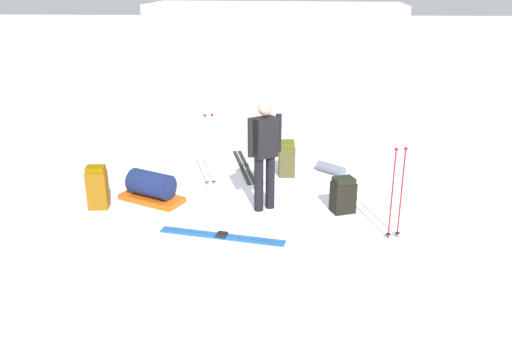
% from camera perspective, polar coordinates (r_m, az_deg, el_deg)
% --- Properties ---
extents(ground_plane, '(80.00, 80.00, 0.00)m').
position_cam_1_polar(ground_plane, '(8.20, -0.00, -4.60)').
color(ground_plane, white).
extents(distant_snow_ridge, '(16.00, 6.31, 1.64)m').
position_cam_1_polar(distant_snow_ridge, '(34.79, 2.08, 15.80)').
color(distant_snow_ridge, white).
rests_on(distant_snow_ridge, ground_plane).
extents(skier_standing, '(0.50, 0.37, 1.70)m').
position_cam_1_polar(skier_standing, '(7.97, 0.93, 2.04)').
color(skier_standing, black).
rests_on(skier_standing, ground_plane).
extents(ski_pair_near, '(1.77, 0.54, 0.05)m').
position_cam_1_polar(ski_pair_near, '(7.48, -3.65, -7.11)').
color(ski_pair_near, '#20599F').
rests_on(ski_pair_near, ground_plane).
extents(ski_pair_far, '(0.56, 1.85, 0.05)m').
position_cam_1_polar(ski_pair_far, '(10.07, -1.28, 0.28)').
color(ski_pair_far, black).
rests_on(ski_pair_far, ground_plane).
extents(backpack_large_dark, '(0.40, 0.36, 0.55)m').
position_cam_1_polar(backpack_large_dark, '(8.22, 9.21, -2.77)').
color(backpack_large_dark, black).
rests_on(backpack_large_dark, ground_plane).
extents(backpack_bright, '(0.30, 0.33, 0.63)m').
position_cam_1_polar(backpack_bright, '(9.58, 3.28, 1.08)').
color(backpack_bright, '#4A4723').
rests_on(backpack_bright, ground_plane).
extents(backpack_small_spare, '(0.32, 0.26, 0.68)m').
position_cam_1_polar(backpack_small_spare, '(8.57, -16.47, -1.91)').
color(backpack_small_spare, '#86510D').
rests_on(backpack_small_spare, ground_plane).
extents(ski_poles_planted_near, '(0.20, 0.11, 1.31)m').
position_cam_1_polar(ski_poles_planted_near, '(7.39, 14.74, -2.03)').
color(ski_poles_planted_near, maroon).
rests_on(ski_poles_planted_near, ground_plane).
extents(ski_poles_planted_far, '(0.18, 0.10, 1.26)m').
position_cam_1_polar(ski_poles_planted_far, '(9.03, -4.96, 2.44)').
color(ski_poles_planted_far, '#B3C1BA').
rests_on(ski_poles_planted_far, ground_plane).
extents(gear_sled, '(1.12, 0.87, 0.49)m').
position_cam_1_polar(gear_sled, '(8.67, -11.04, -1.97)').
color(gear_sled, '#DC530F').
rests_on(gear_sled, ground_plane).
extents(sleeping_mat_rolled, '(0.53, 0.50, 0.18)m').
position_cam_1_polar(sleeping_mat_rolled, '(9.82, 7.93, 0.04)').
color(sleeping_mat_rolled, slate).
rests_on(sleeping_mat_rolled, ground_plane).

